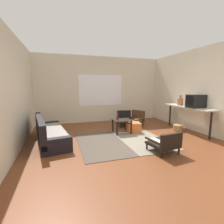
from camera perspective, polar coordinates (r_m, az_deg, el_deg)
ground_plane at (r=4.32m, az=6.22°, el=-11.30°), size 7.80×7.80×0.00m
far_wall_with_window at (r=6.95m, az=-4.00°, el=7.82°), size 5.60×0.13×2.70m
side_wall_right at (r=5.89m, az=29.68°, el=6.44°), size 0.12×6.60×2.70m
side_wall_left at (r=4.11m, az=-31.94°, el=5.63°), size 0.12×6.60×2.70m
area_rug at (r=4.57m, az=3.48°, el=-10.04°), size 2.35×2.12×0.01m
couch at (r=4.76m, az=-21.07°, el=-7.13°), size 0.99×2.10×0.68m
coffee_table at (r=5.23m, az=3.41°, el=-3.74°), size 0.55×0.50×0.44m
armchair_by_window at (r=6.28m, az=4.56°, el=-2.51°), size 0.65×0.70×0.55m
armchair_striped_foreground at (r=3.92m, az=17.93°, el=-10.15°), size 0.63×0.66×0.50m
armchair_corner at (r=6.22m, az=8.09°, el=-2.47°), size 0.81×0.79×0.58m
ottoman_orange at (r=5.41m, az=7.50°, el=-5.33°), size 0.49×0.49×0.32m
console_shelf at (r=5.90m, az=25.00°, el=0.98°), size 0.43×1.90×0.84m
crt_television at (r=5.65m, az=27.24°, el=3.39°), size 0.47×0.38×0.40m
clay_vase at (r=6.16m, az=22.73°, el=3.46°), size 0.19×0.19×0.35m
glass_bottle at (r=5.16m, az=1.93°, el=-1.59°), size 0.06×0.06×0.26m
wicker_basket at (r=5.95m, az=21.98°, el=-5.16°), size 0.31×0.31×0.21m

